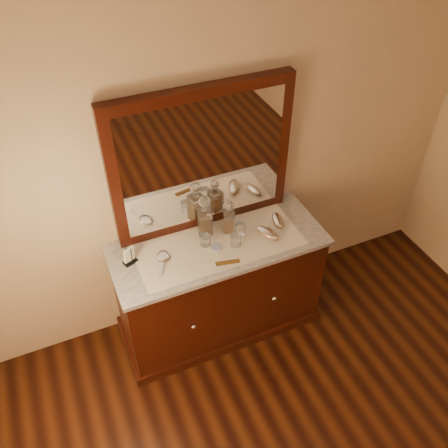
% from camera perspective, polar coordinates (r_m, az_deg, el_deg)
% --- Properties ---
extents(dresser_cabinet, '(1.40, 0.55, 0.82)m').
position_cam_1_polar(dresser_cabinet, '(3.47, -0.66, -7.52)').
color(dresser_cabinet, black).
rests_on(dresser_cabinet, floor).
extents(dresser_plinth, '(1.46, 0.59, 0.08)m').
position_cam_1_polar(dresser_plinth, '(3.76, -0.62, -11.21)').
color(dresser_plinth, black).
rests_on(dresser_plinth, floor).
extents(knob_left, '(0.04, 0.04, 0.04)m').
position_cam_1_polar(knob_left, '(3.21, -3.68, -12.17)').
color(knob_left, silver).
rests_on(knob_left, dresser_cabinet).
extents(knob_right, '(0.04, 0.04, 0.04)m').
position_cam_1_polar(knob_right, '(3.37, 6.01, -8.85)').
color(knob_right, silver).
rests_on(knob_right, dresser_cabinet).
extents(marble_top, '(1.44, 0.59, 0.03)m').
position_cam_1_polar(marble_top, '(3.17, -0.72, -2.48)').
color(marble_top, silver).
rests_on(marble_top, dresser_cabinet).
extents(mirror_frame, '(1.20, 0.08, 1.00)m').
position_cam_1_polar(mirror_frame, '(3.02, -2.63, 7.56)').
color(mirror_frame, black).
rests_on(mirror_frame, marble_top).
extents(mirror_glass, '(1.06, 0.01, 0.86)m').
position_cam_1_polar(mirror_glass, '(2.99, -2.39, 7.23)').
color(mirror_glass, white).
rests_on(mirror_glass, marble_top).
extents(lace_runner, '(1.10, 0.45, 0.00)m').
position_cam_1_polar(lace_runner, '(3.14, -0.58, -2.49)').
color(lace_runner, silver).
rests_on(lace_runner, marble_top).
extents(pin_dish, '(0.08, 0.08, 0.01)m').
position_cam_1_polar(pin_dish, '(3.11, -0.93, -2.83)').
color(pin_dish, white).
rests_on(pin_dish, lace_runner).
extents(comb, '(0.16, 0.06, 0.01)m').
position_cam_1_polar(comb, '(3.02, 0.44, -4.61)').
color(comb, brown).
rests_on(comb, lace_runner).
extents(napkin_rack, '(0.11, 0.08, 0.14)m').
position_cam_1_polar(napkin_rack, '(3.05, -11.26, -3.77)').
color(napkin_rack, black).
rests_on(napkin_rack, marble_top).
extents(decanter_left, '(0.11, 0.11, 0.31)m').
position_cam_1_polar(decanter_left, '(3.15, -2.33, 0.61)').
color(decanter_left, '#8F5514').
rests_on(decanter_left, lace_runner).
extents(decanter_right, '(0.10, 0.10, 0.25)m').
position_cam_1_polar(decanter_right, '(3.18, 0.60, 0.54)').
color(decanter_right, '#8F5514').
rests_on(decanter_right, lace_runner).
extents(brush_near, '(0.14, 0.19, 0.05)m').
position_cam_1_polar(brush_near, '(3.20, 5.28, -1.11)').
color(brush_near, '#8D6F56').
rests_on(brush_near, lace_runner).
extents(brush_far, '(0.10, 0.17, 0.04)m').
position_cam_1_polar(brush_far, '(3.30, 6.48, 0.41)').
color(brush_far, '#8D6F56').
rests_on(brush_far, lace_runner).
extents(hand_mirror_outer, '(0.12, 0.20, 0.02)m').
position_cam_1_polar(hand_mirror_outer, '(3.07, -7.38, -4.03)').
color(hand_mirror_outer, silver).
rests_on(hand_mirror_outer, lace_runner).
extents(hand_mirror_inner, '(0.14, 0.20, 0.02)m').
position_cam_1_polar(hand_mirror_inner, '(3.05, -7.27, -4.29)').
color(hand_mirror_inner, silver).
rests_on(hand_mirror_inner, lace_runner).
extents(tumblers, '(0.33, 0.16, 0.08)m').
position_cam_1_polar(tumblers, '(3.14, 0.38, -1.47)').
color(tumblers, white).
rests_on(tumblers, lace_runner).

